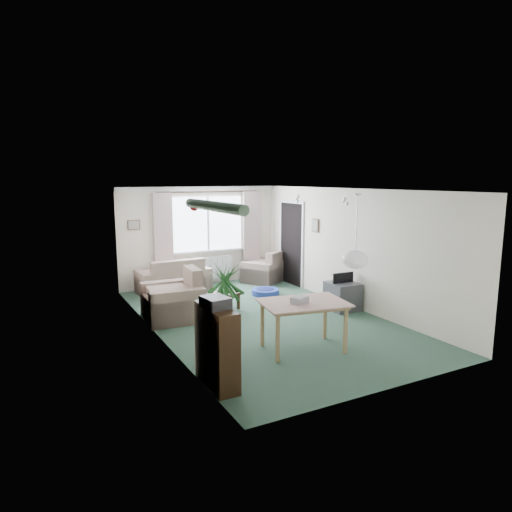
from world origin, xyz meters
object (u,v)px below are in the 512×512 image
tv_cube (343,296)px  bookshelf (217,346)px  sofa (173,275)px  armchair_corner (263,267)px  dining_table (303,326)px  coffee_table (220,302)px  armchair_left (172,294)px  houseplant (226,308)px  pet_bed (265,292)px

tv_cube → bookshelf: bearing=-148.4°
sofa → bookshelf: (-0.98, -4.89, 0.12)m
armchair_corner → sofa: bearing=-32.2°
dining_table → armchair_corner: bearing=68.9°
armchair_corner → dining_table: bearing=37.3°
dining_table → coffee_table: bearing=96.5°
bookshelf → sofa: bearing=78.7°
armchair_corner → coffee_table: 2.69m
armchair_left → houseplant: bearing=9.6°
sofa → dining_table: sofa is taller
houseplant → pet_bed: 3.59m
armchair_left → dining_table: size_ratio=0.90×
sofa → dining_table: bearing=95.6°
armchair_corner → pet_bed: (-0.57, -1.15, -0.33)m
coffee_table → bookshelf: bearing=-114.0°
armchair_corner → houseplant: size_ratio=0.63×
coffee_table → pet_bed: 1.56m
armchair_left → dining_table: 2.75m
tv_cube → pet_bed: tv_cube is taller
armchair_left → tv_cube: size_ratio=1.75×
sofa → armchair_corner: (2.33, -0.02, -0.01)m
coffee_table → armchair_corner: bearing=42.9°
sofa → dining_table: size_ratio=1.35×
armchair_corner → bookshelf: size_ratio=0.85×
bookshelf → tv_cube: bearing=29.0°
coffee_table → bookshelf: bookshelf is taller
houseplant → pet_bed: houseplant is taller
sofa → tv_cube: (2.56, -2.93, -0.12)m
armchair_left → coffee_table: size_ratio=1.38×
bookshelf → pet_bed: 4.64m
bookshelf → houseplant: houseplant is taller
armchair_corner → tv_cube: 2.92m
houseplant → armchair_corner: bearing=54.8°
armchair_corner → armchair_left: 3.55m
houseplant → bookshelf: bearing=-120.1°
armchair_corner → armchair_left: bearing=1.4°
bookshelf → pet_bed: bookshelf is taller
armchair_left → tv_cube: bearing=76.8°
tv_cube → pet_bed: bearing=117.1°
bookshelf → houseplant: (0.55, 0.94, 0.18)m
tv_cube → armchair_left: bearing=165.8°
sofa → armchair_corner: 2.33m
coffee_table → tv_cube: (2.19, -1.08, 0.10)m
bookshelf → tv_cube: 4.05m
pet_bed → bookshelf: bearing=-126.5°
bookshelf → armchair_left: bearing=83.5°
armchair_corner → armchair_left: armchair_left is taller
sofa → armchair_left: bearing=69.0°
bookshelf → tv_cube: bookshelf is taller
sofa → pet_bed: (1.76, -1.18, -0.34)m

